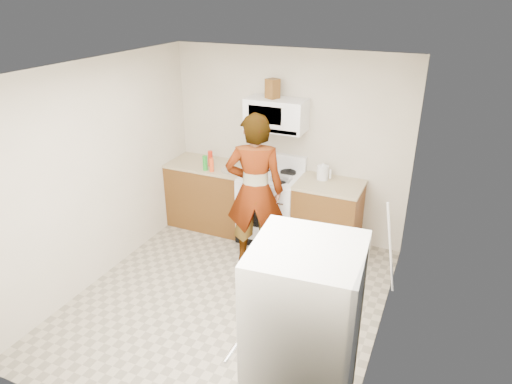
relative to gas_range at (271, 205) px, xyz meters
The scene contains 20 objects.
floor 1.56m from the gas_range, 86.14° to the right, with size 3.60×3.60×0.00m, color gray.
back_wall 0.83m from the gas_range, 72.00° to the left, with size 3.20×0.02×2.50m, color beige.
right_wall 2.37m from the gas_range, 41.25° to the right, with size 0.02×3.60×2.50m, color beige.
cabinet_left 0.94m from the gas_range, behind, with size 1.12×0.62×0.90m, color #5A3115.
counter_left 1.03m from the gas_range, behind, with size 1.14×0.64×0.04m, color tan.
cabinet_right 0.78m from the gas_range, ahead, with size 0.80×0.62×0.90m, color #5A3115.
counter_right 0.89m from the gas_range, ahead, with size 0.82×0.64×0.04m, color tan.
gas_range is the anchor object (origin of this frame).
microwave 1.22m from the gas_range, 90.00° to the left, with size 0.76×0.38×0.40m, color white.
person 0.77m from the gas_range, 86.88° to the right, with size 0.70×0.46×1.91m, color tan.
fridge 3.12m from the gas_range, 64.00° to the right, with size 0.70×0.70×1.70m, color silver.
kettle 0.85m from the gas_range, ahead, with size 0.15×0.15×0.18m, color silver.
jug 1.54m from the gas_range, 113.71° to the left, with size 0.14×0.14×0.24m, color brown.
saucepan 0.58m from the gas_range, 134.78° to the left, with size 0.24×0.24×0.13m, color #B0B0B4.
tray 0.52m from the gas_range, 32.96° to the right, with size 0.25×0.16×0.05m, color white.
bottle_spray 1.04m from the gas_range, behind, with size 0.06×0.06×0.21m, color red.
bottle_hot_sauce 0.96m from the gas_range, 163.62° to the right, with size 0.06×0.06×0.18m, color #EC491A.
bottle_green_cap 1.05m from the gas_range, 166.01° to the right, with size 0.06×0.06×0.20m, color #1A8F24.
pot_lid 0.72m from the gas_range, 168.87° to the right, with size 0.26×0.26×0.01m, color silver.
broom 1.79m from the gas_range, 22.02° to the right, with size 0.03×0.03×1.17m, color white.
Camera 1 is at (1.94, -3.65, 3.17)m, focal length 32.00 mm.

